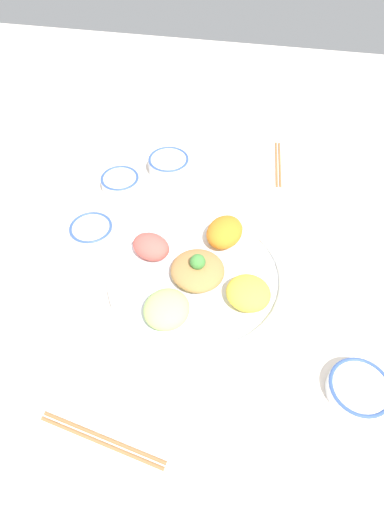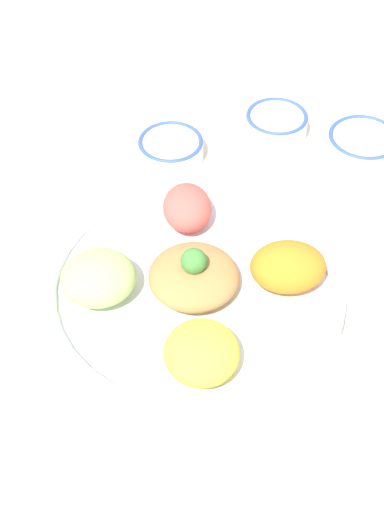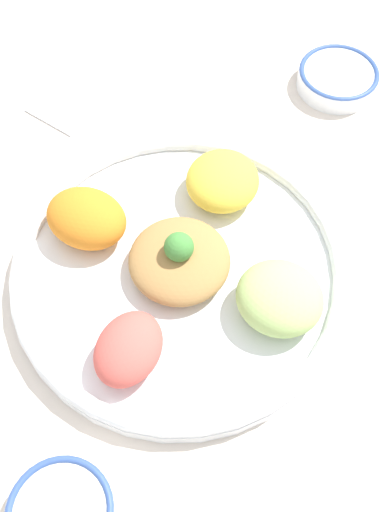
# 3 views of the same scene
# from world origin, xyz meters

# --- Properties ---
(ground_plane) EXTENTS (2.40, 2.40, 0.00)m
(ground_plane) POSITION_xyz_m (0.00, 0.00, 0.00)
(ground_plane) COLOR silver
(salad_platter) EXTENTS (0.41, 0.41, 0.09)m
(salad_platter) POSITION_xyz_m (0.02, -0.03, 0.03)
(salad_platter) COLOR white
(salad_platter) RESTS_ON ground_plane
(rice_bowl_blue) EXTENTS (0.12, 0.12, 0.05)m
(rice_bowl_blue) POSITION_xyz_m (-0.13, 0.35, 0.03)
(rice_bowl_blue) COLOR white
(rice_bowl_blue) RESTS_ON ground_plane
(sauce_bowl_dark) EXTENTS (0.11, 0.11, 0.03)m
(sauce_bowl_dark) POSITION_xyz_m (-0.26, 0.07, 0.02)
(sauce_bowl_dark) COLOR white
(sauce_bowl_dark) RESTS_ON ground_plane
(rice_bowl_plain) EXTENTS (0.10, 0.10, 0.04)m
(rice_bowl_plain) POSITION_xyz_m (-0.25, 0.25, 0.02)
(rice_bowl_plain) COLOR white
(rice_bowl_plain) RESTS_ON ground_plane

